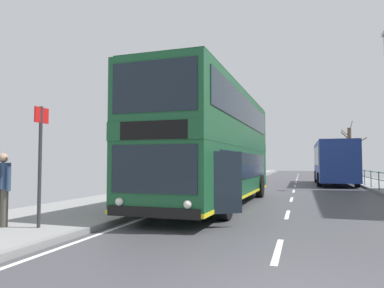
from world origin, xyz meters
name	(u,v)px	position (x,y,z in m)	size (l,w,h in m)	color
double_decker_bus_main	(214,145)	(-2.74, 9.16, 2.27)	(3.21, 11.36, 4.34)	#19512D
background_bus_far_lane	(334,162)	(2.76, 24.28, 1.70)	(2.66, 9.31, 3.12)	navy
pedestrian_with_backpack	(1,184)	(-6.20, 2.43, 1.13)	(0.55, 0.57, 1.69)	#4C473D
bus_stop_sign_near	(40,153)	(-5.29, 2.63, 1.84)	(0.08, 0.44, 2.77)	#2D2D33
bare_tree_far_01	(350,151)	(5.43, 37.21, 2.88)	(2.62, 2.56, 5.90)	brown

